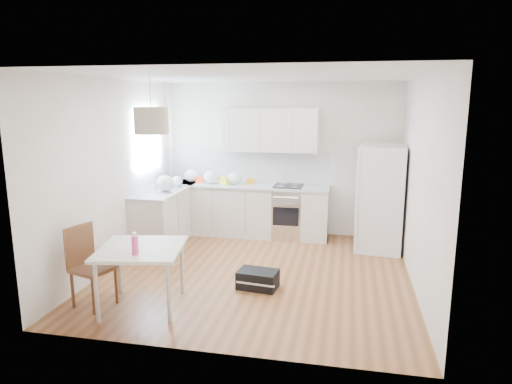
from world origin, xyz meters
TOP-DOWN VIEW (x-y plane):
  - floor at (0.00, 0.00)m, footprint 4.20×4.20m
  - ceiling at (0.00, 0.00)m, footprint 4.20×4.20m
  - wall_back at (0.00, 2.10)m, footprint 4.20×0.00m
  - wall_left at (-2.10, 0.00)m, footprint 0.00×4.20m
  - wall_right at (2.10, 0.00)m, footprint 0.00×4.20m
  - window_glassblock at (-2.09, 1.15)m, footprint 0.02×1.00m
  - cabinets_back at (-0.60, 1.80)m, footprint 3.00×0.60m
  - cabinets_left at (-1.80, 1.20)m, footprint 0.60×1.80m
  - counter_back at (-0.60, 1.80)m, footprint 3.02×0.64m
  - counter_left at (-1.80, 1.20)m, footprint 0.64×1.82m
  - backsplash_back at (-0.60, 2.09)m, footprint 3.00×0.01m
  - backsplash_left at (-2.09, 1.20)m, footprint 0.01×1.80m
  - upper_cabinets at (-0.15, 1.94)m, footprint 1.70×0.32m
  - range_oven at (0.20, 1.80)m, footprint 0.50×0.61m
  - sink at (-1.80, 1.15)m, footprint 0.50×0.80m
  - refrigerator at (1.75, 1.48)m, footprint 0.89×0.92m
  - dining_table at (-1.09, -1.31)m, footprint 1.09×1.09m
  - dining_chair at (-1.67, -1.39)m, footprint 0.51×0.51m
  - drink_bottle at (-1.04, -1.55)m, footprint 0.08×0.08m
  - gym_bag at (0.12, -0.49)m, footprint 0.54×0.39m
  - pendant_lamp at (-0.90, -1.30)m, footprint 0.44×0.44m
  - grocery_bag_a at (-1.58, 1.84)m, footprint 0.26×0.22m
  - grocery_bag_b at (-1.19, 1.76)m, footprint 0.26×0.22m
  - grocery_bag_c at (-0.77, 1.79)m, footprint 0.24×0.20m
  - grocery_bag_d at (-1.70, 1.42)m, footprint 0.19×0.17m
  - grocery_bag_e at (-1.72, 0.95)m, footprint 0.29×0.25m
  - snack_orange at (-0.49, 1.86)m, footprint 0.15×0.10m
  - snack_yellow at (-0.94, 1.77)m, footprint 0.21×0.19m
  - snack_red at (-1.41, 1.82)m, footprint 0.17×0.12m

SIDE VIEW (x-z plane):
  - floor at x=0.00m, z-range 0.00..0.00m
  - gym_bag at x=0.12m, z-range 0.00..0.23m
  - cabinets_back at x=-0.60m, z-range 0.00..0.88m
  - cabinets_left at x=-1.80m, z-range 0.00..0.88m
  - range_oven at x=0.20m, z-range 0.00..0.88m
  - dining_chair at x=-1.67m, z-range 0.00..0.96m
  - dining_table at x=-1.09m, z-range 0.29..1.03m
  - refrigerator at x=1.75m, z-range 0.00..1.69m
  - drink_bottle at x=-1.04m, z-range 0.74..0.99m
  - counter_back at x=-0.60m, z-range 0.88..0.92m
  - counter_left at x=-1.80m, z-range 0.88..0.92m
  - sink at x=-1.80m, z-range 0.84..0.99m
  - snack_orange at x=-0.49m, z-range 0.92..1.02m
  - snack_red at x=-1.41m, z-range 0.92..1.03m
  - snack_yellow at x=-0.94m, z-range 0.92..1.04m
  - grocery_bag_d at x=-1.70m, z-range 0.92..1.09m
  - grocery_bag_c at x=-0.77m, z-range 0.92..1.14m
  - grocery_bag_b at x=-1.19m, z-range 0.92..1.15m
  - grocery_bag_a at x=-1.58m, z-range 0.92..1.15m
  - grocery_bag_e at x=-1.72m, z-range 0.92..1.18m
  - backsplash_back at x=-0.60m, z-range 0.92..1.50m
  - backsplash_left at x=-2.09m, z-range 0.92..1.50m
  - wall_back at x=0.00m, z-range -0.75..3.45m
  - wall_left at x=-2.10m, z-range -0.75..3.45m
  - wall_right at x=2.10m, z-range -0.75..3.45m
  - window_glassblock at x=-2.09m, z-range 1.25..2.25m
  - upper_cabinets at x=-0.15m, z-range 1.50..2.25m
  - pendant_lamp at x=-0.90m, z-range 2.04..2.32m
  - ceiling at x=0.00m, z-range 2.70..2.70m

